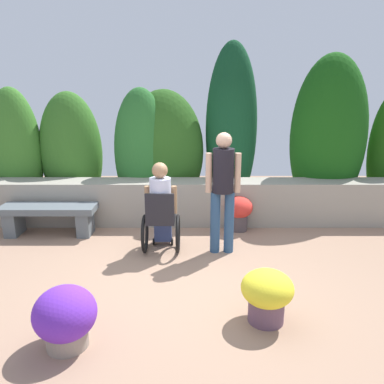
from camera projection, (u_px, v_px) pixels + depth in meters
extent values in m
plane|color=#9D7A62|center=(183.00, 273.00, 4.88)|extent=(11.26, 11.26, 0.00)
cube|color=gray|center=(185.00, 202.00, 6.64)|extent=(7.58, 0.55, 0.76)
ellipsoid|color=#3A7627|center=(16.00, 152.00, 7.01)|extent=(0.98, 0.68, 2.35)
ellipsoid|color=#346C23|center=(72.00, 152.00, 7.17)|extent=(1.17, 0.82, 2.27)
ellipsoid|color=#29692A|center=(142.00, 152.00, 6.98)|extent=(1.00, 0.70, 2.34)
ellipsoid|color=#28571B|center=(165.00, 151.00, 7.18)|extent=(1.50, 1.05, 2.30)
ellipsoid|color=#124323|center=(232.00, 129.00, 7.06)|extent=(0.96, 0.67, 3.14)
ellipsoid|color=#185113|center=(329.00, 137.00, 6.88)|extent=(1.38, 0.97, 2.92)
cube|color=#565F64|center=(15.00, 223.00, 6.14)|extent=(0.20, 0.39, 0.39)
cube|color=#565F64|center=(86.00, 223.00, 6.14)|extent=(0.20, 0.39, 0.39)
cube|color=#565F64|center=(49.00, 209.00, 6.07)|extent=(1.52, 0.46, 0.10)
cube|color=black|center=(161.00, 219.00, 5.40)|extent=(0.40, 0.40, 0.06)
cube|color=black|center=(160.00, 208.00, 5.17)|extent=(0.40, 0.04, 0.40)
cube|color=black|center=(164.00, 237.00, 5.81)|extent=(0.28, 0.12, 0.03)
torus|color=black|center=(145.00, 234.00, 5.46)|extent=(0.05, 0.56, 0.56)
torus|color=black|center=(178.00, 234.00, 5.46)|extent=(0.05, 0.56, 0.56)
cylinder|color=black|center=(154.00, 242.00, 5.76)|extent=(0.03, 0.10, 0.10)
cylinder|color=black|center=(173.00, 242.00, 5.76)|extent=(0.03, 0.10, 0.10)
cube|color=#374678|center=(162.00, 210.00, 5.47)|extent=(0.30, 0.40, 0.16)
cube|color=#374678|center=(163.00, 227.00, 5.75)|extent=(0.26, 0.14, 0.43)
cylinder|color=silver|center=(161.00, 195.00, 5.29)|extent=(0.30, 0.30, 0.50)
cylinder|color=#A67B55|center=(148.00, 200.00, 5.36)|extent=(0.08, 0.08, 0.40)
cylinder|color=#A67B55|center=(175.00, 200.00, 5.36)|extent=(0.08, 0.08, 0.40)
sphere|color=#A67B55|center=(160.00, 170.00, 5.19)|extent=(0.22, 0.22, 0.22)
cylinder|color=#2C4D72|center=(215.00, 222.00, 5.41)|extent=(0.14, 0.14, 0.90)
cylinder|color=#2C4D72|center=(229.00, 222.00, 5.41)|extent=(0.14, 0.14, 0.90)
cylinder|color=black|center=(224.00, 171.00, 5.21)|extent=(0.30, 0.30, 0.62)
cylinder|color=tan|center=(209.00, 173.00, 5.22)|extent=(0.09, 0.09, 0.55)
cylinder|color=tan|center=(238.00, 173.00, 5.22)|extent=(0.09, 0.09, 0.55)
sphere|color=tan|center=(224.00, 140.00, 5.10)|extent=(0.22, 0.22, 0.22)
cylinder|color=#65475B|center=(266.00, 309.00, 3.85)|extent=(0.37, 0.37, 0.27)
ellipsoid|color=#18400C|center=(267.00, 293.00, 3.80)|extent=(0.40, 0.40, 0.13)
ellipsoid|color=yellow|center=(268.00, 288.00, 3.79)|extent=(0.53, 0.53, 0.36)
cylinder|color=gray|center=(68.00, 336.00, 3.48)|extent=(0.38, 0.38, 0.21)
ellipsoid|color=#326B1F|center=(66.00, 320.00, 3.44)|extent=(0.42, 0.42, 0.17)
ellipsoid|color=#682BBB|center=(65.00, 313.00, 3.42)|extent=(0.58, 0.58, 0.49)
cylinder|color=#4F4447|center=(239.00, 221.00, 6.34)|extent=(0.30, 0.30, 0.30)
ellipsoid|color=#295111|center=(239.00, 210.00, 6.28)|extent=(0.33, 0.33, 0.13)
ellipsoid|color=red|center=(239.00, 207.00, 6.27)|extent=(0.46, 0.46, 0.36)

